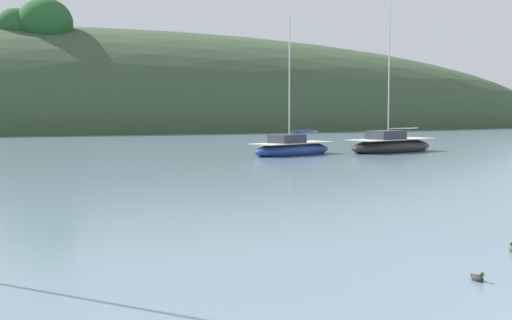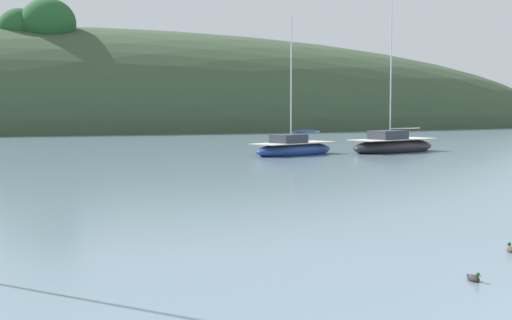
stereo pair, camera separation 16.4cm
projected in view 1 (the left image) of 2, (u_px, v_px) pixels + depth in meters
name	position (u px, v px, depth m)	size (l,w,h in m)	color
far_shoreline_hill	(75.00, 130.00, 100.76)	(150.00, 36.00, 29.84)	#384C33
sailboat_cream_ketch	(292.00, 149.00, 51.58)	(7.32, 5.21, 9.52)	navy
sailboat_yellow_far	(391.00, 146.00, 54.72)	(8.34, 5.30, 11.38)	#232328
duck_lead	(478.00, 278.00, 14.84)	(0.19, 0.42, 0.24)	#2D2823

